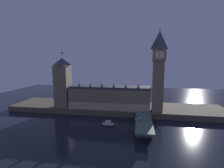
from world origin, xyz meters
name	(u,v)px	position (x,y,z in m)	size (l,w,h in m)	color
ground_plane	(109,124)	(0.00, 0.00, 0.00)	(400.00, 400.00, 0.00)	black
embankment	(115,108)	(0.00, 39.00, 2.70)	(220.00, 42.00, 5.40)	brown
parliament_hall	(109,97)	(-4.61, 30.00, 16.40)	(79.32, 19.36, 26.42)	#7F7056
clock_tower	(158,69)	(41.62, 26.20, 45.05)	(11.60, 11.71, 74.88)	#7F7056
victoria_tower	(63,82)	(-53.16, 28.52, 30.49)	(14.33, 14.33, 55.92)	#7F7056
bridge	(144,124)	(28.57, -5.00, 4.34)	(12.87, 46.00, 6.57)	#476656
car_northbound_lead	(140,117)	(25.73, 1.91, 7.28)	(1.96, 4.06, 1.52)	silver
car_northbound_trail	(140,122)	(25.73, -8.77, 7.30)	(1.84, 4.19, 1.56)	yellow
pedestrian_near_rail	(136,127)	(22.90, -19.85, 7.41)	(0.38, 0.38, 1.60)	black
pedestrian_mid_walk	(151,120)	(34.23, -3.59, 7.43)	(0.38, 0.38, 1.64)	black
pedestrian_far_rail	(137,116)	(22.90, 3.32, 7.49)	(0.38, 0.38, 1.74)	black
street_lamp_near	(136,122)	(22.50, -19.72, 10.63)	(1.34, 0.60, 6.49)	#2D3333
street_lamp_mid	(152,116)	(34.63, -5.00, 10.63)	(1.34, 0.60, 6.49)	#2D3333
street_lamp_far	(136,110)	(22.50, 9.72, 10.65)	(1.34, 0.60, 6.52)	#2D3333
boat_upstream	(108,124)	(0.22, -3.15, 1.49)	(10.54, 4.54, 4.09)	#B2A893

